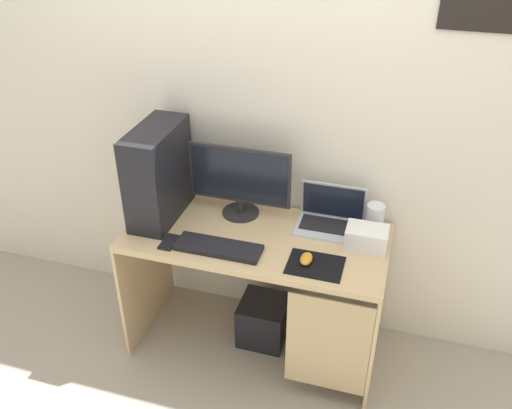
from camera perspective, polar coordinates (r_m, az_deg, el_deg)
ground_plane at (r=3.24m, az=-0.00°, el=-14.10°), size 8.00×8.00×0.00m
wall_back at (r=2.78m, az=2.07°, el=10.12°), size 4.00×0.05×2.60m
desk at (r=2.83m, az=0.28°, el=-6.03°), size 1.32×0.60×0.75m
pc_tower at (r=2.82m, az=-10.14°, el=3.21°), size 0.19×0.44×0.50m
monitor at (r=2.81m, az=-1.72°, el=2.50°), size 0.54×0.20×0.39m
laptop at (r=2.82m, az=7.74°, el=-1.47°), size 0.34×0.22×0.22m
speaker at (r=2.82m, az=12.27°, el=-1.35°), size 0.09×0.09×0.14m
projector at (r=2.69m, az=11.45°, el=-3.41°), size 0.20×0.14×0.11m
keyboard at (r=2.65m, az=-3.92°, el=-4.50°), size 0.42×0.14×0.02m
mousepad at (r=2.57m, az=6.19°, el=-6.30°), size 0.26×0.20×0.00m
mouse_left at (r=2.57m, az=5.27°, el=-5.66°), size 0.06×0.10×0.03m
cell_phone at (r=2.73m, az=-9.04°, el=-3.90°), size 0.07×0.13×0.01m
subwoofer at (r=3.18m, az=0.78°, el=-11.94°), size 0.26×0.26×0.26m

